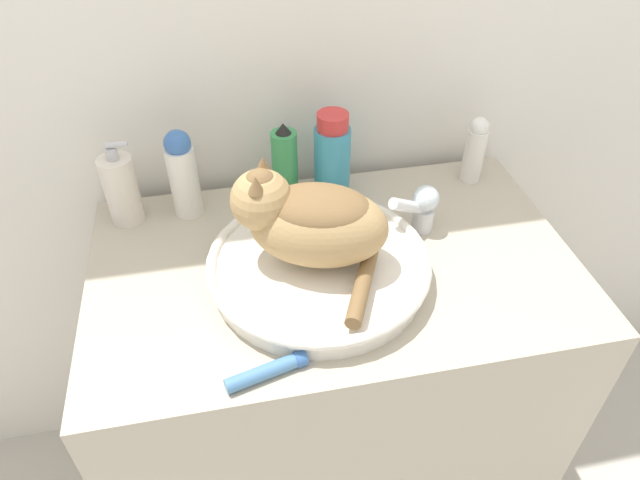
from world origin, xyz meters
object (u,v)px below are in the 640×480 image
Objects in this scene: lotion_bottle_white at (183,174)px; cream_tube at (268,371)px; mouthwash_bottle at (332,158)px; spray_bottle_trigger at (285,166)px; deodorant_stick at (475,150)px; faucet at (422,207)px; cat at (309,219)px; soap_pump_bottle at (121,189)px.

cream_tube is at bearing -76.33° from lotion_bottle_white.
mouthwash_bottle is 0.10m from spray_bottle_trigger.
lotion_bottle_white reaches higher than deodorant_stick.
lotion_bottle_white reaches higher than cream_tube.
faucet is 0.60× the size of lotion_bottle_white.
cat is 0.25m from spray_bottle_trigger.
lotion_bottle_white is at bearing 180.00° from deodorant_stick.
cat is 1.61× the size of soap_pump_bottle.
soap_pump_bottle reaches higher than cream_tube.
lotion_bottle_white is (-0.46, 0.16, 0.04)m from faucet.
deodorant_stick is at bearing -0.00° from spray_bottle_trigger.
soap_pump_bottle is at bearing 180.00° from mouthwash_bottle.
soap_pump_bottle is at bearing 180.00° from lotion_bottle_white.
cream_tube is at bearing 81.41° from cat.
cream_tube is (-0.10, -0.46, -0.08)m from spray_bottle_trigger.
cat reaches higher than faucet.
soap_pump_bottle is at bearing 180.00° from deodorant_stick.
lotion_bottle_white is (-0.22, 0.25, -0.04)m from cat.
cream_tube is at bearing -62.53° from soap_pump_bottle.
lotion_bottle_white is 1.06× the size of soap_pump_bottle.
spray_bottle_trigger is 1.22× the size of deodorant_stick.
mouthwash_bottle is 0.33m from deodorant_stick.
cream_tube is at bearing -113.78° from mouthwash_bottle.
cream_tube is at bearing -102.28° from spray_bottle_trigger.
spray_bottle_trigger is at bearing 0.00° from soap_pump_bottle.
lotion_bottle_white is 0.31m from mouthwash_bottle.
deodorant_stick is at bearing -131.24° from cat.
soap_pump_bottle is (-0.59, 0.16, 0.02)m from faucet.
mouthwash_bottle is at bearing 0.00° from spray_bottle_trigger.
spray_bottle_trigger is (-0.25, 0.16, 0.03)m from faucet.
spray_bottle_trigger reaches higher than soap_pump_bottle.
mouthwash_bottle is at bearing 0.00° from lotion_bottle_white.
deodorant_stick is at bearing 0.00° from lotion_bottle_white.
deodorant_stick reaches higher than faucet.
faucet is at bearing -14.92° from soap_pump_bottle.
spray_bottle_trigger is (0.21, 0.00, -0.01)m from lotion_bottle_white.
soap_pump_bottle reaches higher than deodorant_stick.
cream_tube is at bearing 18.00° from faucet.
cat is 1.52× the size of lotion_bottle_white.
deodorant_stick is at bearing -0.00° from soap_pump_bottle.
mouthwash_bottle is at bearing 180.00° from deodorant_stick.
cream_tube is (-0.53, -0.46, -0.07)m from deodorant_stick.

